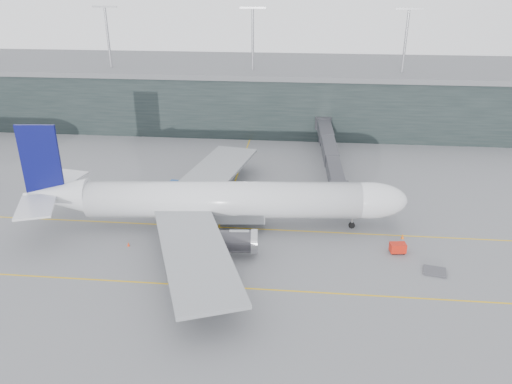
{
  "coord_description": "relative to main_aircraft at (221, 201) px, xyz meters",
  "views": [
    {
      "loc": [
        17.64,
        -72.43,
        36.79
      ],
      "look_at": [
        10.9,
        -4.0,
        6.31
      ],
      "focal_mm": 35.0,
      "sensor_mm": 36.0,
      "label": 1
    }
  ],
  "objects": [
    {
      "name": "terminal",
      "position": [
        -5.52,
        62.0,
        2.98
      ],
      "size": [
        240.0,
        36.0,
        29.0
      ],
      "color": "black",
      "rests_on": "ground"
    },
    {
      "name": "cone_nose",
      "position": [
        27.59,
        -0.91,
        -4.26
      ],
      "size": [
        0.49,
        0.49,
        0.78
      ],
      "primitive_type": "cone",
      "color": "#F55D0D",
      "rests_on": "ground"
    },
    {
      "name": "cone_tail",
      "position": [
        -12.69,
        -7.09,
        -4.33
      ],
      "size": [
        0.39,
        0.39,
        0.63
      ],
      "primitive_type": "cone",
      "color": "#F83A0D",
      "rests_on": "ground"
    },
    {
      "name": "main_aircraft",
      "position": [
        0.0,
        0.0,
        0.0
      ],
      "size": [
        59.05,
        55.28,
        16.55
      ],
      "rotation": [
        0.0,
        0.0,
        0.09
      ],
      "color": "silver",
      "rests_on": "ground"
    },
    {
      "name": "taxiline_a",
      "position": [
        -5.52,
        0.0,
        -4.63
      ],
      "size": [
        160.0,
        0.25,
        0.02
      ],
      "primitive_type": "cube",
      "color": "gold",
      "rests_on": "ground"
    },
    {
      "name": "jet_bridge",
      "position": [
        17.56,
        27.02,
        -0.03
      ],
      "size": [
        4.85,
        43.37,
        6.16
      ],
      "rotation": [
        0.0,
        0.0,
        0.04
      ],
      "color": "#303036",
      "rests_on": "ground"
    },
    {
      "name": "uld_c",
      "position": [
        -4.84,
        14.66,
        -3.63
      ],
      "size": [
        2.24,
        1.85,
        1.93
      ],
      "rotation": [
        0.0,
        0.0,
        0.08
      ],
      "color": "#353439",
      "rests_on": "ground"
    },
    {
      "name": "ground",
      "position": [
        -5.52,
        4.0,
        -4.64
      ],
      "size": [
        320.0,
        320.0,
        0.0
      ],
      "primitive_type": "plane",
      "color": "slate",
      "rests_on": "ground"
    },
    {
      "name": "taxiline_lead_main",
      "position": [
        -0.52,
        24.0,
        -4.63
      ],
      "size": [
        0.25,
        60.0,
        0.02
      ],
      "primitive_type": "cube",
      "color": "gold",
      "rests_on": "ground"
    },
    {
      "name": "taxiline_b",
      "position": [
        -5.52,
        -16.0,
        -4.63
      ],
      "size": [
        160.0,
        0.25,
        0.02
      ],
      "primitive_type": "cube",
      "color": "gold",
      "rests_on": "ground"
    },
    {
      "name": "uld_a",
      "position": [
        -10.87,
        13.24,
        -3.67
      ],
      "size": [
        2.23,
        1.87,
        1.86
      ],
      "rotation": [
        0.0,
        0.0,
        -0.13
      ],
      "color": "#353439",
      "rests_on": "ground"
    },
    {
      "name": "gse_cart",
      "position": [
        26.17,
        -5.19,
        -3.81
      ],
      "size": [
        2.36,
        1.68,
        1.5
      ],
      "rotation": [
        0.0,
        0.0,
        0.13
      ],
      "color": "red",
      "rests_on": "ground"
    },
    {
      "name": "uld_b",
      "position": [
        -7.97,
        15.34,
        -3.57
      ],
      "size": [
        2.75,
        2.5,
        2.04
      ],
      "rotation": [
        0.0,
        0.0,
        0.38
      ],
      "color": "#353439",
      "rests_on": "ground"
    },
    {
      "name": "cone_wing_stbd",
      "position": [
        4.74,
        -14.96,
        -4.33
      ],
      "size": [
        0.4,
        0.4,
        0.63
      ],
      "primitive_type": "cone",
      "color": "#EB5A0D",
      "rests_on": "ground"
    },
    {
      "name": "cone_wing_port",
      "position": [
        1.67,
        13.98,
        -4.31
      ],
      "size": [
        0.42,
        0.42,
        0.67
      ],
      "primitive_type": "cone",
      "color": "orange",
      "rests_on": "ground"
    },
    {
      "name": "baggage_dolly",
      "position": [
        30.32,
        -9.85,
        -4.47
      ],
      "size": [
        3.32,
        2.87,
        0.29
      ],
      "primitive_type": "cube",
      "rotation": [
        0.0,
        0.0,
        -0.21
      ],
      "color": "#3D3D42",
      "rests_on": "ground"
    }
  ]
}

